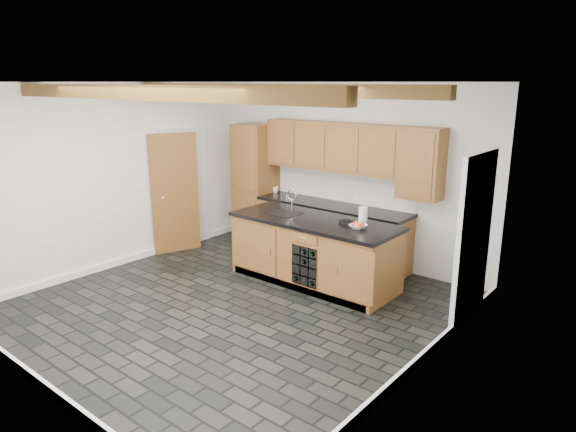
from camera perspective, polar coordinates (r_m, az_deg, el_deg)
name	(u,v)px	position (r m, az deg, el deg)	size (l,w,h in m)	color
ground	(235,305)	(6.78, -5.91, -9.79)	(5.00, 5.00, 0.00)	black
room_shell	(256,182)	(6.73, -3.56, 3.75)	(5.01, 5.00, 5.00)	white
back_cabinetry	(315,198)	(8.32, 3.04, 2.02)	(3.65, 0.62, 2.20)	brown
island	(314,251)	(7.33, 2.85, -3.92)	(2.48, 0.96, 0.93)	brown
faucet	(286,210)	(7.55, -0.27, 0.62)	(0.45, 0.40, 0.34)	black
kitchen_scale	(346,221)	(7.03, 6.49, -0.61)	(0.19, 0.12, 0.06)	black
fruit_bowl	(358,227)	(6.80, 7.82, -1.17)	(0.22, 0.22, 0.06)	white
fruit_cluster	(358,224)	(6.80, 7.83, -0.93)	(0.16, 0.17, 0.07)	red
paper_towel	(363,216)	(6.95, 8.33, -0.02)	(0.12, 0.12, 0.25)	white
mug	(276,190)	(8.95, -1.39, 2.94)	(0.11, 0.11, 0.10)	white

